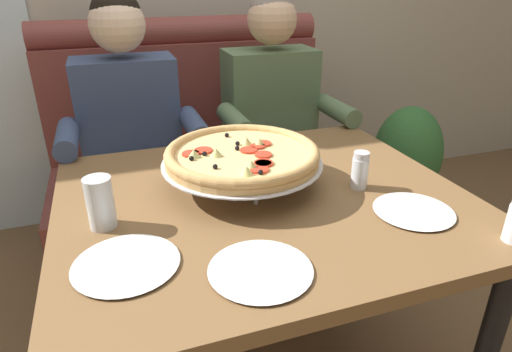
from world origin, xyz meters
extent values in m
cube|color=brown|center=(0.00, 0.82, 0.23)|extent=(1.39, 0.60, 0.46)
cube|color=brown|center=(0.00, 1.21, 0.69)|extent=(1.39, 0.18, 0.65)
cylinder|color=brown|center=(0.00, 1.21, 1.06)|extent=(1.39, 0.14, 0.14)
cube|color=brown|center=(0.00, 0.00, 0.73)|extent=(1.14, 0.96, 0.04)
cylinder|color=black|center=(-0.50, 0.41, 0.35)|extent=(0.06, 0.06, 0.71)
cylinder|color=black|center=(0.50, 0.41, 0.35)|extent=(0.06, 0.06, 0.71)
cube|color=#2D3342|center=(-0.31, 0.57, 0.54)|extent=(0.34, 0.40, 0.15)
cylinder|color=#2D3342|center=(-0.41, 0.32, 0.23)|extent=(0.11, 0.11, 0.46)
cylinder|color=#2D3342|center=(-0.21, 0.32, 0.23)|extent=(0.11, 0.11, 0.46)
cube|color=#38476B|center=(-0.31, 0.79, 0.74)|extent=(0.40, 0.22, 0.56)
cylinder|color=#38476B|center=(-0.54, 0.57, 0.79)|extent=(0.08, 0.28, 0.08)
cylinder|color=#38476B|center=(-0.08, 0.57, 0.79)|extent=(0.08, 0.28, 0.08)
sphere|color=beige|center=(-0.31, 0.77, 1.15)|extent=(0.21, 0.21, 0.21)
sphere|color=black|center=(-0.31, 0.78, 1.18)|extent=(0.19, 0.19, 0.19)
cube|color=#2D3342|center=(0.31, 0.57, 0.54)|extent=(0.34, 0.40, 0.15)
cylinder|color=#2D3342|center=(0.21, 0.32, 0.23)|extent=(0.11, 0.11, 0.46)
cylinder|color=#2D3342|center=(0.41, 0.32, 0.23)|extent=(0.11, 0.11, 0.46)
cube|color=#56704C|center=(0.31, 0.79, 0.74)|extent=(0.40, 0.22, 0.56)
cylinder|color=#56704C|center=(0.08, 0.57, 0.79)|extent=(0.08, 0.28, 0.08)
cylinder|color=#56704C|center=(0.54, 0.57, 0.79)|extent=(0.08, 0.28, 0.08)
sphere|color=#DBB28E|center=(0.31, 0.77, 1.15)|extent=(0.21, 0.21, 0.21)
sphere|color=gray|center=(0.31, 0.78, 1.18)|extent=(0.19, 0.19, 0.19)
cylinder|color=silver|center=(-0.04, -0.04, 0.78)|extent=(0.01, 0.01, 0.07)
cylinder|color=silver|center=(-0.14, 0.15, 0.78)|extent=(0.01, 0.01, 0.07)
cylinder|color=silver|center=(0.07, 0.15, 0.78)|extent=(0.01, 0.01, 0.07)
torus|color=silver|center=(-0.04, 0.09, 0.81)|extent=(0.26, 0.26, 0.01)
cylinder|color=silver|center=(-0.04, 0.09, 0.82)|extent=(0.47, 0.47, 0.00)
cylinder|color=tan|center=(-0.04, 0.09, 0.83)|extent=(0.45, 0.45, 0.02)
torus|color=tan|center=(-0.04, 0.09, 0.85)|extent=(0.45, 0.45, 0.03)
cylinder|color=#E5C17A|center=(-0.04, 0.09, 0.85)|extent=(0.39, 0.39, 0.01)
cylinder|color=red|center=(0.01, 0.04, 0.85)|extent=(0.05, 0.05, 0.01)
cylinder|color=red|center=(-0.03, -0.05, 0.85)|extent=(0.05, 0.05, 0.01)
cylinder|color=red|center=(0.04, 0.13, 0.85)|extent=(0.05, 0.05, 0.01)
cylinder|color=red|center=(0.02, 0.11, 0.85)|extent=(0.04, 0.04, 0.01)
cylinder|color=red|center=(-0.18, 0.12, 0.85)|extent=(0.05, 0.05, 0.01)
cylinder|color=red|center=(-0.02, 0.09, 0.85)|extent=(0.05, 0.05, 0.01)
cylinder|color=red|center=(-0.01, -0.02, 0.85)|extent=(0.05, 0.05, 0.01)
cylinder|color=red|center=(-0.01, -0.01, 0.85)|extent=(0.05, 0.05, 0.01)
cylinder|color=red|center=(-0.14, 0.13, 0.85)|extent=(0.05, 0.05, 0.01)
sphere|color=black|center=(-0.03, 0.15, 0.86)|extent=(0.01, 0.01, 0.01)
sphere|color=black|center=(-0.05, 0.11, 0.86)|extent=(0.01, 0.01, 0.01)
sphere|color=black|center=(-0.19, 0.08, 0.86)|extent=(0.01, 0.01, 0.01)
sphere|color=black|center=(-0.04, 0.23, 0.86)|extent=(0.01, 0.01, 0.01)
sphere|color=black|center=(-0.15, 0.10, 0.86)|extent=(0.01, 0.01, 0.01)
sphere|color=black|center=(-0.14, 0.00, 0.86)|extent=(0.01, 0.01, 0.01)
sphere|color=black|center=(-0.04, -0.07, 0.86)|extent=(0.01, 0.01, 0.01)
cone|color=#CCC675|center=(-0.01, 0.14, 0.86)|extent=(0.04, 0.04, 0.02)
cone|color=#CCC675|center=(-0.07, -0.06, 0.86)|extent=(0.04, 0.04, 0.02)
cone|color=#CCC675|center=(-0.18, 0.09, 0.86)|extent=(0.04, 0.04, 0.02)
cone|color=#CCC675|center=(-0.05, -0.03, 0.86)|extent=(0.04, 0.04, 0.02)
cone|color=#CCC675|center=(-0.12, 0.08, 0.86)|extent=(0.04, 0.04, 0.02)
cone|color=#CCC675|center=(0.03, 0.12, 0.86)|extent=(0.04, 0.04, 0.02)
cylinder|color=white|center=(0.28, -0.04, 0.79)|extent=(0.05, 0.05, 0.09)
cylinder|color=silver|center=(0.28, -0.04, 0.78)|extent=(0.04, 0.04, 0.06)
cylinder|color=silver|center=(0.28, -0.04, 0.85)|extent=(0.04, 0.04, 0.02)
cylinder|color=white|center=(-0.13, -0.32, 0.75)|extent=(0.16, 0.16, 0.01)
cone|color=white|center=(-0.13, -0.32, 0.76)|extent=(0.23, 0.23, 0.01)
cylinder|color=white|center=(0.34, -0.22, 0.75)|extent=(0.15, 0.15, 0.01)
cone|color=white|center=(0.34, -0.22, 0.76)|extent=(0.21, 0.21, 0.01)
cylinder|color=white|center=(-0.40, -0.21, 0.75)|extent=(0.16, 0.16, 0.01)
cone|color=white|center=(-0.40, -0.21, 0.76)|extent=(0.23, 0.23, 0.01)
cylinder|color=silver|center=(-0.44, -0.02, 0.81)|extent=(0.07, 0.07, 0.13)
cylinder|color=#4C2814|center=(-0.44, -0.02, 0.79)|extent=(0.06, 0.06, 0.09)
cylinder|color=black|center=(-0.90, 2.03, 0.22)|extent=(0.02, 0.02, 0.44)
cylinder|color=black|center=(-1.05, 2.25, 0.22)|extent=(0.02, 0.02, 0.44)
cylinder|color=brown|center=(1.09, 0.75, 0.11)|extent=(0.24, 0.24, 0.22)
ellipsoid|color=#336B33|center=(1.09, 0.75, 0.44)|extent=(0.36, 0.36, 0.52)
camera|label=1|loc=(-0.38, -1.03, 1.32)|focal=30.51mm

